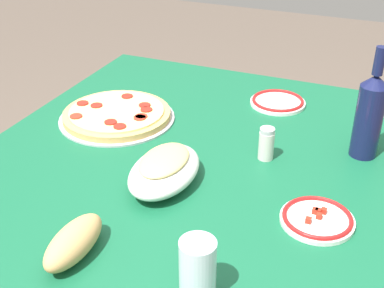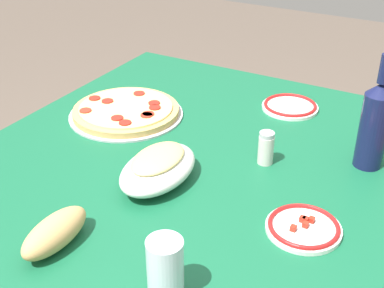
% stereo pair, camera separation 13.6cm
% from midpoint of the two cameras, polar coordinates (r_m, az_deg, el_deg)
% --- Properties ---
extents(dining_table, '(1.19, 1.08, 0.72)m').
position_cam_midpoint_polar(dining_table, '(1.43, 2.72, -4.87)').
color(dining_table, '#145938').
rests_on(dining_table, ground).
extents(pepperoni_pizza, '(0.34, 0.34, 0.03)m').
position_cam_midpoint_polar(pepperoni_pizza, '(1.57, -4.76, 3.52)').
color(pepperoni_pizza, '#B7B7BC').
rests_on(pepperoni_pizza, dining_table).
extents(baked_pasta_dish, '(0.24, 0.15, 0.08)m').
position_cam_midpoint_polar(baked_pasta_dish, '(1.24, -0.59, -2.60)').
color(baked_pasta_dish, white).
rests_on(baked_pasta_dish, dining_table).
extents(wine_bottle, '(0.07, 0.07, 0.29)m').
position_cam_midpoint_polar(wine_bottle, '(1.37, 22.00, 2.02)').
color(wine_bottle, '#141942').
rests_on(wine_bottle, dining_table).
extents(water_glass, '(0.07, 0.07, 0.12)m').
position_cam_midpoint_polar(water_glass, '(0.94, 1.30, -13.55)').
color(water_glass, silver).
rests_on(water_glass, dining_table).
extents(side_plate_near, '(0.16, 0.16, 0.02)m').
position_cam_midpoint_polar(side_plate_near, '(1.15, 15.46, -8.86)').
color(side_plate_near, white).
rests_on(side_plate_near, dining_table).
extents(side_plate_far, '(0.17, 0.17, 0.02)m').
position_cam_midpoint_polar(side_plate_far, '(1.65, 12.99, 3.98)').
color(side_plate_far, white).
rests_on(side_plate_far, dining_table).
extents(bread_loaf, '(0.17, 0.07, 0.07)m').
position_cam_midpoint_polar(bread_loaf, '(1.08, -11.22, -9.55)').
color(bread_loaf, tan).
rests_on(bread_loaf, dining_table).
extents(spice_shaker, '(0.04, 0.04, 0.09)m').
position_cam_midpoint_polar(spice_shaker, '(1.34, 10.97, -0.51)').
color(spice_shaker, silver).
rests_on(spice_shaker, dining_table).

